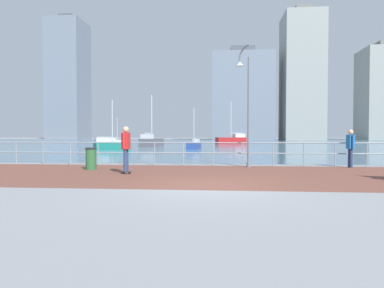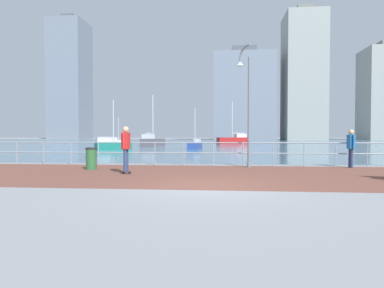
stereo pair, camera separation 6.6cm
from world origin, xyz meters
name	(u,v)px [view 1 (the left image)]	position (x,y,z in m)	size (l,w,h in m)	color
ground	(218,145)	(0.00, 40.00, 0.00)	(220.00, 220.00, 0.00)	gray
brick_paving	(211,174)	(0.00, 2.85, 0.00)	(28.00, 6.98, 0.01)	brown
harbor_water	(219,143)	(0.00, 51.34, 0.00)	(180.00, 88.00, 0.00)	slate
waterfront_railing	(213,149)	(0.00, 6.34, 0.77)	(25.25, 0.06, 1.12)	#8C99A3
lamppost	(246,100)	(1.51, 5.85, 3.06)	(0.66, 0.66, 5.54)	slate
skateboarder	(126,145)	(-3.17, 2.78, 1.08)	(0.41, 0.56, 1.78)	black
bystander	(350,145)	(6.15, 5.99, 1.01)	(0.28, 0.56, 1.71)	navy
trash_bin	(91,158)	(-5.07, 4.16, 0.47)	(0.46, 0.46, 0.93)	#2D6638
sailboat_ivory	(117,141)	(-16.01, 41.66, 0.40)	(3.08, 1.33, 4.19)	white
sailboat_navy	(194,145)	(-2.36, 24.62, 0.40)	(1.35, 3.11, 4.23)	#284799
sailboat_yellow	(232,140)	(2.15, 44.09, 0.65)	(5.03, 3.16, 6.77)	#B21E1E
sailboat_white	(111,145)	(-10.21, 21.90, 0.46)	(3.40, 2.90, 4.83)	#197266
sailboat_teal	(151,142)	(-8.33, 31.63, 0.62)	(2.37, 4.80, 6.46)	#595960
tower_brick	(302,77)	(21.87, 81.69, 16.81)	(10.14, 11.01, 35.29)	#939993
tower_slate	(68,80)	(-53.10, 103.49, 20.69)	(11.62, 12.65, 43.04)	slate
tower_steel	(242,97)	(6.21, 82.15, 11.81)	(16.22, 10.07, 25.28)	slate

